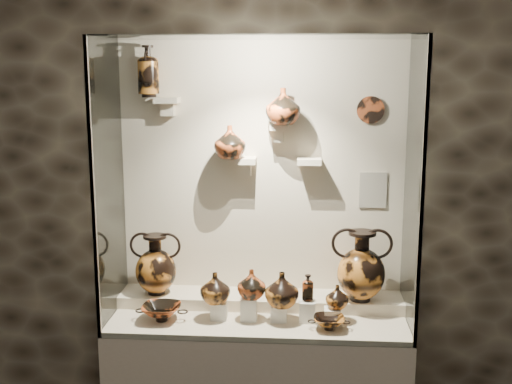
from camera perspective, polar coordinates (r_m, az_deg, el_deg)
wall_back at (r=3.85m, az=0.55°, el=1.50°), size 5.00×0.02×3.20m
front_tier at (r=3.76m, az=0.21°, el=-11.20°), size 1.68×0.58×0.03m
rear_tier at (r=3.91m, az=0.39°, el=-9.75°), size 1.70×0.25×0.10m
back_panel at (r=3.85m, az=0.54°, el=1.49°), size 1.70×0.03×1.60m
glass_front at (r=3.25m, az=-0.15°, el=-0.32°), size 1.70×0.01×1.60m
glass_left at (r=3.70m, az=-12.99°, el=0.79°), size 0.01×0.60×1.60m
glass_right at (r=3.58m, az=13.84°, el=0.43°), size 0.01×0.60×1.60m
glass_top at (r=3.48m, az=0.23°, el=13.62°), size 1.70×0.60×0.01m
frame_post_left at (r=3.42m, az=-14.31°, el=-0.09°), size 0.02×0.02×1.60m
frame_post_right at (r=3.30m, az=14.56°, el=-0.51°), size 0.02×0.02×1.60m
pedestal_a at (r=3.71m, az=-3.29°, el=-10.45°), size 0.09×0.09×0.10m
pedestal_b at (r=3.69m, az=-0.63°, el=-10.32°), size 0.09×0.09×0.13m
pedestal_c at (r=3.69m, az=2.04°, el=-10.68°), size 0.09×0.09×0.09m
pedestal_d at (r=3.68m, az=4.58°, el=-10.50°), size 0.09×0.09×0.12m
pedestal_e at (r=3.69m, az=6.78°, el=-10.81°), size 0.09×0.09×0.08m
bracket_ul at (r=3.80m, az=-7.91°, el=8.09°), size 0.14×0.12×0.04m
bracket_ca at (r=3.77m, az=-1.05°, el=2.82°), size 0.14×0.12×0.04m
bracket_cb at (r=3.73m, az=2.02°, el=5.82°), size 0.10×0.12×0.04m
bracket_cc at (r=3.75m, az=4.75°, el=2.75°), size 0.14×0.12×0.04m
amphora_left at (r=3.90m, az=-8.90°, el=-6.35°), size 0.36×0.36×0.37m
amphora_right at (r=3.79m, az=9.34°, el=-6.47°), size 0.37×0.37×0.42m
jug_a at (r=3.66m, az=-3.65°, el=-8.49°), size 0.22×0.22×0.18m
jug_b at (r=3.63m, az=-0.40°, el=-8.18°), size 0.19×0.19×0.17m
jug_c at (r=3.62m, az=2.31°, el=-8.64°), size 0.23×0.23×0.20m
jug_e at (r=3.66m, az=7.22°, el=-9.21°), size 0.16×0.16×0.13m
lekythos_small at (r=3.63m, az=4.62°, el=-8.34°), size 0.08×0.08×0.17m
kylix_left at (r=3.72m, az=-8.39°, el=-10.42°), size 0.33×0.30×0.11m
kylix_right at (r=3.59m, az=6.51°, el=-11.39°), size 0.27×0.26×0.09m
lekythos_tall at (r=3.80m, az=-9.56°, el=10.83°), size 0.17×0.17×0.33m
ovoid_vase_a at (r=3.72m, az=-2.34°, el=4.47°), size 0.18×0.18×0.19m
ovoid_vase_b at (r=3.67m, az=2.42°, el=7.63°), size 0.23×0.23×0.21m
wall_plate at (r=3.79m, az=10.15°, el=7.20°), size 0.16×0.02×0.16m
info_placard at (r=3.86m, az=10.35°, el=0.18°), size 0.16×0.01×0.21m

